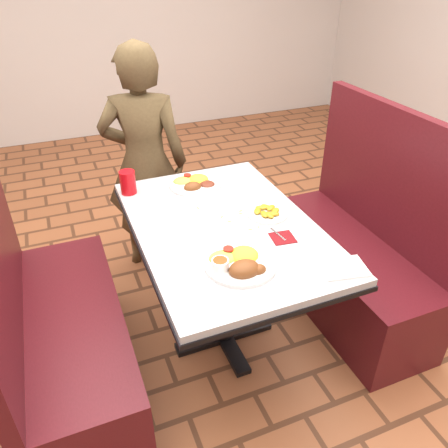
{
  "coord_description": "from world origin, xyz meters",
  "views": [
    {
      "loc": [
        -0.65,
        -1.6,
        1.83
      ],
      "look_at": [
        0.0,
        0.0,
        0.75
      ],
      "focal_mm": 35.0,
      "sensor_mm": 36.0,
      "label": 1
    }
  ],
  "objects_px": {
    "near_dinner_plate": "(240,260)",
    "plantain_plate": "(267,213)",
    "booth_bench_left": "(63,336)",
    "dining_table": "(224,241)",
    "red_tumbler": "(128,182)",
    "far_dinner_plate": "(195,181)",
    "diner_person": "(145,164)",
    "booth_bench_right": "(352,258)"
  },
  "relations": [
    {
      "from": "dining_table",
      "to": "booth_bench_right",
      "type": "height_order",
      "value": "booth_bench_right"
    },
    {
      "from": "dining_table",
      "to": "diner_person",
      "type": "height_order",
      "value": "diner_person"
    },
    {
      "from": "booth_bench_left",
      "to": "red_tumbler",
      "type": "bearing_deg",
      "value": 46.44
    },
    {
      "from": "near_dinner_plate",
      "to": "plantain_plate",
      "type": "bearing_deg",
      "value": 48.13
    },
    {
      "from": "booth_bench_right",
      "to": "dining_table",
      "type": "bearing_deg",
      "value": 180.0
    },
    {
      "from": "dining_table",
      "to": "booth_bench_right",
      "type": "bearing_deg",
      "value": 0.0
    },
    {
      "from": "booth_bench_left",
      "to": "dining_table",
      "type": "bearing_deg",
      "value": 0.0
    },
    {
      "from": "far_dinner_plate",
      "to": "diner_person",
      "type": "bearing_deg",
      "value": 110.58
    },
    {
      "from": "booth_bench_left",
      "to": "far_dinner_plate",
      "type": "height_order",
      "value": "booth_bench_left"
    },
    {
      "from": "near_dinner_plate",
      "to": "red_tumbler",
      "type": "xyz_separation_m",
      "value": [
        -0.28,
        0.8,
        0.03
      ]
    },
    {
      "from": "booth_bench_left",
      "to": "booth_bench_right",
      "type": "xyz_separation_m",
      "value": [
        1.6,
        0.0,
        0.0
      ]
    },
    {
      "from": "booth_bench_left",
      "to": "near_dinner_plate",
      "type": "height_order",
      "value": "booth_bench_left"
    },
    {
      "from": "dining_table",
      "to": "plantain_plate",
      "type": "xyz_separation_m",
      "value": [
        0.22,
        -0.0,
        0.11
      ]
    },
    {
      "from": "dining_table",
      "to": "far_dinner_plate",
      "type": "xyz_separation_m",
      "value": [
        0.0,
        0.43,
        0.12
      ]
    },
    {
      "from": "diner_person",
      "to": "near_dinner_plate",
      "type": "relative_size",
      "value": 4.9
    },
    {
      "from": "booth_bench_left",
      "to": "far_dinner_plate",
      "type": "distance_m",
      "value": 1.01
    },
    {
      "from": "booth_bench_left",
      "to": "near_dinner_plate",
      "type": "xyz_separation_m",
      "value": [
        0.73,
        -0.32,
        0.45
      ]
    },
    {
      "from": "dining_table",
      "to": "far_dinner_plate",
      "type": "bearing_deg",
      "value": 89.75
    },
    {
      "from": "plantain_plate",
      "to": "red_tumbler",
      "type": "height_order",
      "value": "red_tumbler"
    },
    {
      "from": "booth_bench_left",
      "to": "far_dinner_plate",
      "type": "xyz_separation_m",
      "value": [
        0.8,
        0.43,
        0.45
      ]
    },
    {
      "from": "plantain_plate",
      "to": "booth_bench_right",
      "type": "bearing_deg",
      "value": 0.16
    },
    {
      "from": "booth_bench_right",
      "to": "diner_person",
      "type": "relative_size",
      "value": 0.83
    },
    {
      "from": "far_dinner_plate",
      "to": "plantain_plate",
      "type": "bearing_deg",
      "value": -62.43
    },
    {
      "from": "diner_person",
      "to": "near_dinner_plate",
      "type": "bearing_deg",
      "value": 114.39
    },
    {
      "from": "diner_person",
      "to": "near_dinner_plate",
      "type": "distance_m",
      "value": 1.21
    },
    {
      "from": "dining_table",
      "to": "near_dinner_plate",
      "type": "distance_m",
      "value": 0.35
    },
    {
      "from": "booth_bench_right",
      "to": "near_dinner_plate",
      "type": "height_order",
      "value": "booth_bench_right"
    },
    {
      "from": "booth_bench_right",
      "to": "near_dinner_plate",
      "type": "xyz_separation_m",
      "value": [
        -0.86,
        -0.32,
        0.45
      ]
    },
    {
      "from": "booth_bench_left",
      "to": "diner_person",
      "type": "bearing_deg",
      "value": 54.32
    },
    {
      "from": "dining_table",
      "to": "near_dinner_plate",
      "type": "relative_size",
      "value": 4.12
    },
    {
      "from": "booth_bench_right",
      "to": "far_dinner_plate",
      "type": "height_order",
      "value": "booth_bench_right"
    },
    {
      "from": "booth_bench_right",
      "to": "plantain_plate",
      "type": "bearing_deg",
      "value": -179.84
    },
    {
      "from": "near_dinner_plate",
      "to": "booth_bench_left",
      "type": "bearing_deg",
      "value": 156.27
    },
    {
      "from": "plantain_plate",
      "to": "red_tumbler",
      "type": "xyz_separation_m",
      "value": [
        -0.57,
        0.48,
        0.05
      ]
    },
    {
      "from": "booth_bench_right",
      "to": "red_tumbler",
      "type": "relative_size",
      "value": 9.81
    },
    {
      "from": "plantain_plate",
      "to": "red_tumbler",
      "type": "relative_size",
      "value": 1.59
    },
    {
      "from": "booth_bench_left",
      "to": "near_dinner_plate",
      "type": "bearing_deg",
      "value": -23.73
    },
    {
      "from": "booth_bench_right",
      "to": "far_dinner_plate",
      "type": "distance_m",
      "value": 1.01
    },
    {
      "from": "dining_table",
      "to": "booth_bench_left",
      "type": "height_order",
      "value": "booth_bench_left"
    },
    {
      "from": "booth_bench_left",
      "to": "red_tumbler",
      "type": "distance_m",
      "value": 0.81
    },
    {
      "from": "diner_person",
      "to": "plantain_plate",
      "type": "xyz_separation_m",
      "value": [
        0.39,
        -0.88,
        0.04
      ]
    },
    {
      "from": "near_dinner_plate",
      "to": "red_tumbler",
      "type": "bearing_deg",
      "value": 109.43
    }
  ]
}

